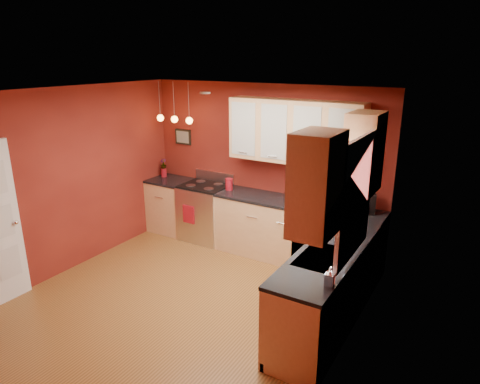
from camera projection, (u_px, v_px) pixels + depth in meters
The scene contains 26 objects.
floor at pixel (184, 303), 5.42m from camera, with size 4.20×4.20×0.00m, color #955D2B.
ceiling at pixel (174, 93), 4.63m from camera, with size 4.00×4.20×0.02m, color beige.
wall_back at pixel (263, 168), 6.74m from camera, with size 4.00×0.02×2.60m, color maroon.
wall_front at pixel (9, 284), 3.30m from camera, with size 4.00×0.02×2.60m, color maroon.
wall_left at pixel (67, 182), 6.00m from camera, with size 0.02×4.20×2.60m, color maroon.
wall_right at pixel (346, 242), 4.05m from camera, with size 0.02×4.20×2.60m, color maroon.
base_cabinets_back_left at pixel (172, 206), 7.56m from camera, with size 0.70×0.60×0.90m, color #E2AF79.
base_cabinets_back_right at pixel (296, 233), 6.40m from camera, with size 2.54×0.60×0.90m, color #E2AF79.
base_cabinets_right at pixel (326, 291), 4.82m from camera, with size 0.60×2.10×0.90m, color #E2AF79.
counter_back_left at pixel (170, 181), 7.42m from camera, with size 0.70×0.62×0.04m, color black.
counter_back_right at pixel (297, 204), 6.25m from camera, with size 2.54×0.62×0.04m, color black.
counter_right at pixel (329, 254), 4.68m from camera, with size 0.62×2.10×0.04m, color black.
gas_range at pixel (205, 212), 7.19m from camera, with size 0.76×0.64×1.11m.
dishwasher_front at pixel (311, 246), 5.98m from camera, with size 0.60×0.02×0.80m, color silver.
sink at pixel (324, 259), 4.55m from camera, with size 0.50×0.70×0.33m.
window at pixel (355, 195), 4.19m from camera, with size 0.06×1.02×1.22m.
upper_cabinets_back at pixel (295, 132), 6.11m from camera, with size 2.00×0.35×0.90m, color #E2AF79.
upper_cabinets_right at pixel (343, 166), 4.20m from camera, with size 0.35×1.95×0.90m, color #E2AF79.
wall_picture at pixel (183, 137), 7.37m from camera, with size 0.32×0.03×0.26m, color black.
pendant_lights at pixel (175, 119), 6.95m from camera, with size 0.71×0.11×0.66m.
red_canister at pixel (229, 184), 6.81m from camera, with size 0.12×0.12×0.19m.
red_vase at pixel (164, 172), 7.56m from camera, with size 0.10×0.10×0.15m, color maroon.
flowers at pixel (163, 164), 7.51m from camera, with size 0.10×0.10×0.19m, color maroon.
coffee_maker at pixel (368, 204), 5.78m from camera, with size 0.24×0.23×0.28m.
soap_pump at pixel (330, 277), 3.95m from camera, with size 0.09×0.09×0.19m, color white.
dish_towel at pixel (189, 214), 6.96m from camera, with size 0.22×0.02×0.30m, color maroon.
Camera 1 is at (3.04, -3.70, 2.98)m, focal length 32.00 mm.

